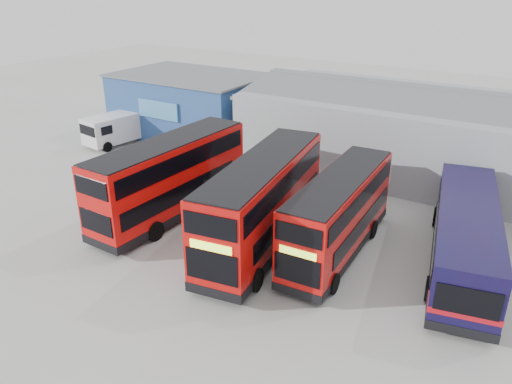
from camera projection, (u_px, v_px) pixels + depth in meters
name	position (u px, v px, depth m)	size (l,w,h in m)	color
ground_plane	(188.00, 282.00, 22.51)	(120.00, 120.00, 0.00)	#979893
office_block	(191.00, 104.00, 42.22)	(12.30, 8.32, 5.12)	navy
maintenance_shed	(470.00, 140.00, 33.15)	(30.50, 12.00, 5.89)	gray
double_decker_left	(171.00, 179.00, 27.80)	(2.96, 10.69, 4.49)	red
double_decker_centre	(262.00, 205.00, 24.62)	(4.27, 11.18, 4.63)	red
double_decker_right	(339.00, 216.00, 24.08)	(2.82, 9.70, 4.06)	red
single_decker_blue	(465.00, 238.00, 23.03)	(4.81, 11.74, 3.11)	#0D0B34
panel_van	(118.00, 127.00, 40.29)	(3.01, 5.78, 2.41)	silver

